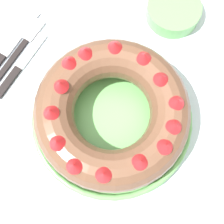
% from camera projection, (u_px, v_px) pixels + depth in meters
% --- Properties ---
extents(ground_plane, '(8.00, 8.00, 0.00)m').
position_uv_depth(ground_plane, '(108.00, 162.00, 1.39)').
color(ground_plane, '#4C4742').
extents(dining_table, '(1.34, 0.99, 0.76)m').
position_uv_depth(dining_table, '(105.00, 133.00, 0.74)').
color(dining_table, silver).
rests_on(dining_table, ground_plane).
extents(serving_dish, '(0.33, 0.33, 0.03)m').
position_uv_depth(serving_dish, '(112.00, 119.00, 0.64)').
color(serving_dish, '#6BB760').
rests_on(serving_dish, dining_table).
extents(bundt_cake, '(0.30, 0.30, 0.10)m').
position_uv_depth(bundt_cake, '(112.00, 112.00, 0.59)').
color(bundt_cake, brown).
rests_on(bundt_cake, serving_dish).
extents(fork, '(0.02, 0.20, 0.01)m').
position_uv_depth(fork, '(19.00, 50.00, 0.70)').
color(fork, black).
rests_on(fork, dining_table).
extents(serving_knife, '(0.02, 0.23, 0.01)m').
position_uv_depth(serving_knife, '(2.00, 57.00, 0.69)').
color(serving_knife, black).
rests_on(serving_knife, dining_table).
extents(cake_knife, '(0.02, 0.17, 0.01)m').
position_uv_depth(cake_knife, '(18.00, 69.00, 0.68)').
color(cake_knife, black).
rests_on(cake_knife, dining_table).
extents(side_bowl, '(0.12, 0.12, 0.04)m').
position_uv_depth(side_bowl, '(175.00, 12.00, 0.70)').
color(side_bowl, '#6BB760').
rests_on(side_bowl, dining_table).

